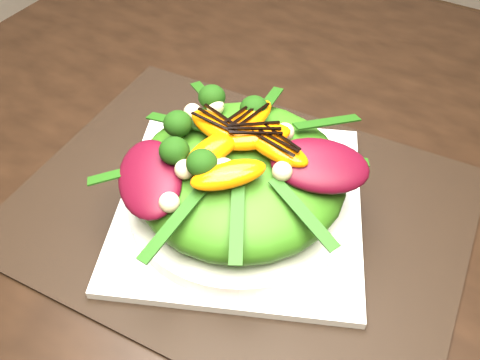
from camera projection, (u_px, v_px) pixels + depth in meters
The scene contains 9 objects.
placemat at pixel (240, 208), 0.52m from camera, with size 0.44×0.34×0.00m, color black.
plate_base at pixel (240, 204), 0.52m from camera, with size 0.24×0.24×0.01m, color silver.
salad_bowl at pixel (240, 196), 0.51m from camera, with size 0.22×0.22×0.02m, color white.
lettuce_mound at pixel (240, 175), 0.49m from camera, with size 0.20×0.20×0.07m, color #356C14.
radicchio_leaf at pixel (320, 165), 0.45m from camera, with size 0.09×0.06×0.02m, color #3F0613.
orange_segment at pixel (252, 120), 0.48m from camera, with size 0.07×0.03×0.02m, color #EF6103.
broccoli_floret at pixel (193, 103), 0.49m from camera, with size 0.04×0.04×0.04m, color #0F370A.
macadamia_nut at pixel (254, 186), 0.42m from camera, with size 0.02×0.02×0.02m, color beige.
balsamic_drizzle at pixel (253, 112), 0.47m from camera, with size 0.04×0.00×0.00m, color black.
Camera 1 is at (-0.13, -0.37, 1.15)m, focal length 38.00 mm.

